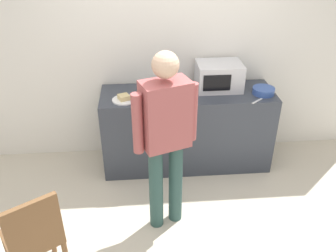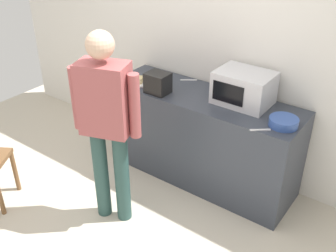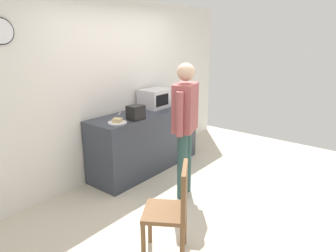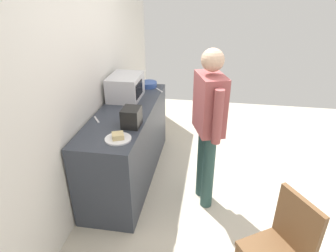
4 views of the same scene
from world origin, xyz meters
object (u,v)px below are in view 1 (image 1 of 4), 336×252
at_px(wooden_chair, 34,237).
at_px(spoon_utensil, 158,85).
at_px(salad_bowl, 263,91).
at_px(person_standing, 166,132).
at_px(microwave, 219,76).
at_px(toaster, 152,93).
at_px(fork_utensil, 257,101).
at_px(sandwich_plate, 124,99).

bearing_deg(wooden_chair, spoon_utensil, 60.05).
xyz_separation_m(salad_bowl, person_standing, (-1.15, -0.89, 0.06)).
xyz_separation_m(microwave, person_standing, (-0.68, -1.07, -0.06)).
xyz_separation_m(microwave, toaster, (-0.76, -0.29, -0.05)).
distance_m(salad_bowl, wooden_chair, 2.71).
bearing_deg(microwave, fork_utensil, -46.57).
bearing_deg(person_standing, fork_utensil, 34.53).
bearing_deg(spoon_utensil, fork_utensil, -25.92).
bearing_deg(fork_utensil, salad_bowl, 55.99).
distance_m(toaster, spoon_utensil, 0.44).
relative_size(sandwich_plate, salad_bowl, 1.05).
bearing_deg(spoon_utensil, microwave, -11.13).
height_order(fork_utensil, person_standing, person_standing).
bearing_deg(person_standing, wooden_chair, -149.72).
bearing_deg(wooden_chair, salad_bowl, 34.30).
height_order(toaster, wooden_chair, toaster).
xyz_separation_m(toaster, spoon_utensil, (0.08, 0.42, -0.10)).
height_order(spoon_utensil, person_standing, person_standing).
relative_size(salad_bowl, fork_utensil, 1.43).
bearing_deg(microwave, wooden_chair, -135.77).
bearing_deg(spoon_utensil, salad_bowl, -15.55).
distance_m(sandwich_plate, fork_utensil, 1.42).
height_order(fork_utensil, spoon_utensil, same).
bearing_deg(microwave, spoon_utensil, 168.87).
height_order(sandwich_plate, spoon_utensil, sandwich_plate).
height_order(microwave, sandwich_plate, microwave).
relative_size(fork_utensil, wooden_chair, 0.18).
height_order(spoon_utensil, wooden_chair, spoon_utensil).
distance_m(sandwich_plate, spoon_utensil, 0.53).
distance_m(sandwich_plate, wooden_chair, 1.66).
bearing_deg(person_standing, spoon_utensil, 90.14).
bearing_deg(wooden_chair, microwave, 44.23).
distance_m(microwave, wooden_chair, 2.49).
xyz_separation_m(person_standing, wooden_chair, (-1.05, -0.62, -0.51)).
height_order(fork_utensil, wooden_chair, fork_utensil).
height_order(salad_bowl, fork_utensil, salad_bowl).
relative_size(sandwich_plate, wooden_chair, 0.27).
height_order(microwave, spoon_utensil, microwave).
distance_m(microwave, salad_bowl, 0.52).
relative_size(microwave, toaster, 2.27).
height_order(sandwich_plate, person_standing, person_standing).
height_order(microwave, salad_bowl, microwave).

